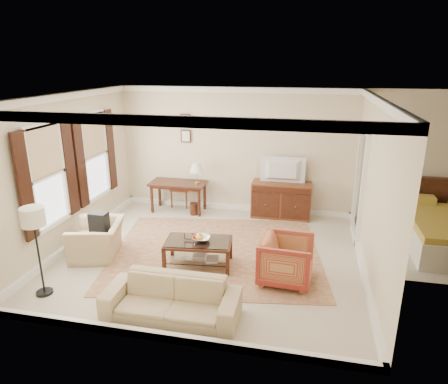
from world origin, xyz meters
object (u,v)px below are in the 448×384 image
at_px(writing_desk, 178,187).
at_px(sideboard, 281,200).
at_px(sofa, 171,293).
at_px(tv, 283,162).
at_px(club_armchair, 97,234).
at_px(coffee_table, 198,246).
at_px(striped_armchair, 286,258).

height_order(writing_desk, sideboard, sideboard).
bearing_deg(sofa, tv, 73.75).
xyz_separation_m(writing_desk, sideboard, (2.42, 0.14, -0.20)).
bearing_deg(sideboard, club_armchair, -139.67).
height_order(sideboard, club_armchair, club_armchair).
bearing_deg(tv, sofa, 73.90).
height_order(coffee_table, striped_armchair, striped_armchair).
bearing_deg(striped_armchair, tv, 9.62).
bearing_deg(sofa, club_armchair, 142.59).
distance_m(writing_desk, tv, 2.52).
bearing_deg(sideboard, coffee_table, -114.79).
bearing_deg(writing_desk, striped_armchair, -44.86).
bearing_deg(club_armchair, sofa, 39.08).
height_order(club_armchair, sofa, club_armchair).
height_order(tv, club_armchair, tv).
height_order(sideboard, tv, tv).
distance_m(writing_desk, club_armchair, 2.64).
height_order(striped_armchair, sofa, striped_armchair).
bearing_deg(striped_armchair, sofa, 134.44).
bearing_deg(striped_armchair, writing_desk, 48.63).
distance_m(sideboard, striped_armchair, 2.87).
bearing_deg(coffee_table, club_armchair, -179.51).
xyz_separation_m(writing_desk, sofa, (1.23, -4.01, -0.24)).
distance_m(tv, striped_armchair, 2.98).
bearing_deg(writing_desk, tv, 2.88).
relative_size(tv, club_armchair, 0.96).
bearing_deg(club_armchair, sideboard, 116.67).
relative_size(writing_desk, club_armchair, 1.33).
height_order(writing_desk, striped_armchair, striped_armchair).
height_order(coffee_table, club_armchair, club_armchair).
bearing_deg(tv, writing_desk, 2.88).
relative_size(tv, coffee_table, 0.79).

